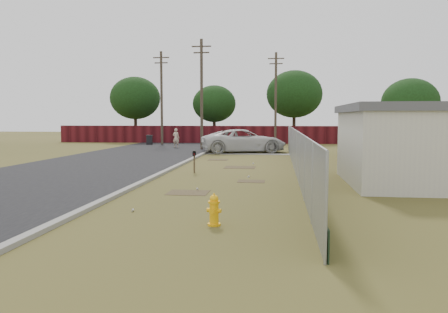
# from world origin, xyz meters

# --- Properties ---
(ground) EXTENTS (120.00, 120.00, 0.00)m
(ground) POSITION_xyz_m (0.00, 0.00, 0.00)
(ground) COLOR brown
(ground) RESTS_ON ground
(street) EXTENTS (15.10, 60.00, 0.12)m
(street) POSITION_xyz_m (-6.76, 8.05, 0.02)
(street) COLOR black
(street) RESTS_ON ground
(chainlink_fence) EXTENTS (0.10, 27.06, 2.02)m
(chainlink_fence) POSITION_xyz_m (3.12, 1.03, 0.80)
(chainlink_fence) COLOR #95989D
(chainlink_fence) RESTS_ON ground
(privacy_fence) EXTENTS (30.00, 0.12, 1.80)m
(privacy_fence) POSITION_xyz_m (-6.00, 25.00, 0.90)
(privacy_fence) COLOR #4F1117
(privacy_fence) RESTS_ON ground
(utility_poles) EXTENTS (12.60, 8.24, 9.00)m
(utility_poles) POSITION_xyz_m (-3.67, 20.67, 4.69)
(utility_poles) COLOR #44392D
(utility_poles) RESTS_ON ground
(houses) EXTENTS (9.30, 17.24, 3.10)m
(houses) POSITION_xyz_m (9.70, 3.13, 1.56)
(houses) COLOR beige
(houses) RESTS_ON ground
(horizon_trees) EXTENTS (33.32, 31.94, 7.78)m
(horizon_trees) POSITION_xyz_m (0.84, 23.56, 4.63)
(horizon_trees) COLOR #312016
(horizon_trees) RESTS_ON ground
(fire_hydrant) EXTENTS (0.37, 0.38, 0.78)m
(fire_hydrant) POSITION_xyz_m (0.76, -9.46, 0.37)
(fire_hydrant) COLOR #FFB60D
(fire_hydrant) RESTS_ON ground
(mailbox) EXTENTS (0.23, 0.47, 1.07)m
(mailbox) POSITION_xyz_m (-1.62, 0.39, 0.84)
(mailbox) COLOR brown
(mailbox) RESTS_ON ground
(pickup_truck) EXTENTS (6.90, 4.71, 1.75)m
(pickup_truck) POSITION_xyz_m (-0.29, 13.00, 0.88)
(pickup_truck) COLOR silver
(pickup_truck) RESTS_ON ground
(pedestrian) EXTENTS (0.69, 0.52, 1.69)m
(pedestrian) POSITION_xyz_m (-6.62, 17.85, 0.85)
(pedestrian) COLOR #CDB196
(pedestrian) RESTS_ON ground
(trash_bin) EXTENTS (0.71, 0.70, 0.94)m
(trash_bin) POSITION_xyz_m (-10.17, 21.66, 0.48)
(trash_bin) COLOR black
(trash_bin) RESTS_ON ground
(scattered_litter) EXTENTS (2.79, 13.06, 0.07)m
(scattered_litter) POSITION_xyz_m (-0.00, -3.09, 0.04)
(scattered_litter) COLOR silver
(scattered_litter) RESTS_ON ground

